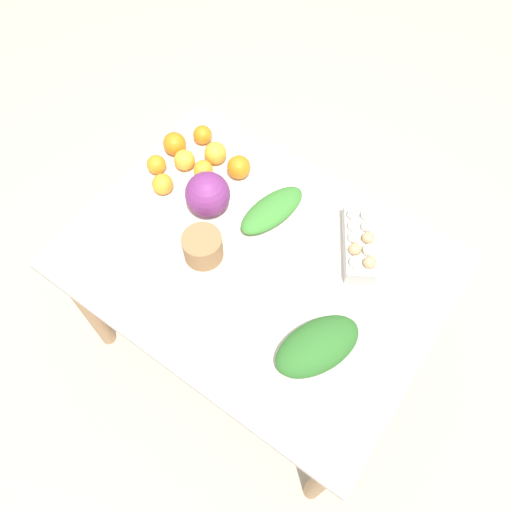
{
  "coord_description": "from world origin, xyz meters",
  "views": [
    {
      "loc": [
        0.47,
        -0.65,
        2.11
      ],
      "look_at": [
        0.0,
        0.0,
        0.73
      ],
      "focal_mm": 35.0,
      "sensor_mm": 36.0,
      "label": 1
    }
  ],
  "objects_px": {
    "cabbage_purple": "(208,194)",
    "orange_2": "(162,184)",
    "egg_carton": "(360,242)",
    "greens_bunch_scallion": "(317,346)",
    "paper_bag": "(203,247)",
    "orange_0": "(184,160)",
    "greens_bunch_beet_tops": "(272,210)",
    "orange_4": "(239,167)",
    "orange_7": "(203,170)",
    "orange_6": "(156,164)",
    "orange_3": "(175,144)",
    "orange_1": "(215,153)",
    "orange_5": "(203,135)"
  },
  "relations": [
    {
      "from": "paper_bag",
      "to": "orange_5",
      "type": "distance_m",
      "value": 0.49
    },
    {
      "from": "paper_bag",
      "to": "orange_1",
      "type": "bearing_deg",
      "value": 122.21
    },
    {
      "from": "cabbage_purple",
      "to": "orange_3",
      "type": "xyz_separation_m",
      "value": [
        -0.26,
        0.13,
        -0.03
      ]
    },
    {
      "from": "cabbage_purple",
      "to": "orange_2",
      "type": "height_order",
      "value": "cabbage_purple"
    },
    {
      "from": "egg_carton",
      "to": "paper_bag",
      "type": "distance_m",
      "value": 0.5
    },
    {
      "from": "greens_bunch_scallion",
      "to": "egg_carton",
      "type": "bearing_deg",
      "value": 101.39
    },
    {
      "from": "greens_bunch_beet_tops",
      "to": "orange_0",
      "type": "height_order",
      "value": "orange_0"
    },
    {
      "from": "orange_6",
      "to": "orange_7",
      "type": "xyz_separation_m",
      "value": [
        0.15,
        0.08,
        0.0
      ]
    },
    {
      "from": "paper_bag",
      "to": "orange_2",
      "type": "bearing_deg",
      "value": 156.17
    },
    {
      "from": "orange_1",
      "to": "orange_3",
      "type": "distance_m",
      "value": 0.16
    },
    {
      "from": "greens_bunch_scallion",
      "to": "orange_0",
      "type": "height_order",
      "value": "greens_bunch_scallion"
    },
    {
      "from": "greens_bunch_scallion",
      "to": "orange_1",
      "type": "relative_size",
      "value": 3.31
    },
    {
      "from": "paper_bag",
      "to": "orange_4",
      "type": "bearing_deg",
      "value": 107.46
    },
    {
      "from": "orange_0",
      "to": "egg_carton",
      "type": "bearing_deg",
      "value": 4.97
    },
    {
      "from": "paper_bag",
      "to": "greens_bunch_scallion",
      "type": "distance_m",
      "value": 0.48
    },
    {
      "from": "paper_bag",
      "to": "orange_1",
      "type": "xyz_separation_m",
      "value": [
        -0.21,
        0.34,
        -0.01
      ]
    },
    {
      "from": "paper_bag",
      "to": "orange_0",
      "type": "bearing_deg",
      "value": 138.71
    },
    {
      "from": "orange_0",
      "to": "orange_6",
      "type": "height_order",
      "value": "orange_0"
    },
    {
      "from": "greens_bunch_scallion",
      "to": "orange_1",
      "type": "height_order",
      "value": "greens_bunch_scallion"
    },
    {
      "from": "greens_bunch_scallion",
      "to": "orange_0",
      "type": "distance_m",
      "value": 0.82
    },
    {
      "from": "orange_4",
      "to": "orange_6",
      "type": "height_order",
      "value": "orange_4"
    },
    {
      "from": "orange_0",
      "to": "orange_5",
      "type": "relative_size",
      "value": 1.07
    },
    {
      "from": "orange_1",
      "to": "orange_6",
      "type": "distance_m",
      "value": 0.21
    },
    {
      "from": "greens_bunch_beet_tops",
      "to": "orange_1",
      "type": "relative_size",
      "value": 3.22
    },
    {
      "from": "cabbage_purple",
      "to": "egg_carton",
      "type": "height_order",
      "value": "cabbage_purple"
    },
    {
      "from": "egg_carton",
      "to": "orange_7",
      "type": "relative_size",
      "value": 3.96
    },
    {
      "from": "orange_3",
      "to": "egg_carton",
      "type": "bearing_deg",
      "value": 1.7
    },
    {
      "from": "egg_carton",
      "to": "orange_0",
      "type": "distance_m",
      "value": 0.68
    },
    {
      "from": "greens_bunch_scallion",
      "to": "orange_2",
      "type": "height_order",
      "value": "greens_bunch_scallion"
    },
    {
      "from": "orange_4",
      "to": "orange_7",
      "type": "distance_m",
      "value": 0.13
    },
    {
      "from": "paper_bag",
      "to": "orange_0",
      "type": "distance_m",
      "value": 0.38
    },
    {
      "from": "orange_7",
      "to": "orange_1",
      "type": "bearing_deg",
      "value": 96.17
    },
    {
      "from": "paper_bag",
      "to": "orange_6",
      "type": "xyz_separation_m",
      "value": [
        -0.36,
        0.18,
        -0.01
      ]
    },
    {
      "from": "greens_bunch_scallion",
      "to": "orange_0",
      "type": "relative_size",
      "value": 3.56
    },
    {
      "from": "cabbage_purple",
      "to": "orange_1",
      "type": "relative_size",
      "value": 1.87
    },
    {
      "from": "orange_5",
      "to": "paper_bag",
      "type": "bearing_deg",
      "value": -51.13
    },
    {
      "from": "cabbage_purple",
      "to": "greens_bunch_scallion",
      "type": "height_order",
      "value": "cabbage_purple"
    },
    {
      "from": "egg_carton",
      "to": "greens_bunch_scallion",
      "type": "xyz_separation_m",
      "value": [
        0.08,
        -0.38,
        0.0
      ]
    },
    {
      "from": "greens_bunch_beet_tops",
      "to": "cabbage_purple",
      "type": "bearing_deg",
      "value": -152.99
    },
    {
      "from": "orange_6",
      "to": "orange_7",
      "type": "bearing_deg",
      "value": 27.48
    },
    {
      "from": "orange_4",
      "to": "orange_6",
      "type": "relative_size",
      "value": 1.23
    },
    {
      "from": "orange_6",
      "to": "paper_bag",
      "type": "bearing_deg",
      "value": -26.6
    },
    {
      "from": "orange_0",
      "to": "orange_2",
      "type": "height_order",
      "value": "orange_0"
    },
    {
      "from": "cabbage_purple",
      "to": "orange_3",
      "type": "height_order",
      "value": "cabbage_purple"
    },
    {
      "from": "orange_0",
      "to": "orange_6",
      "type": "distance_m",
      "value": 0.1
    },
    {
      "from": "egg_carton",
      "to": "orange_6",
      "type": "relative_size",
      "value": 4.01
    },
    {
      "from": "orange_5",
      "to": "egg_carton",
      "type": "bearing_deg",
      "value": -6.09
    },
    {
      "from": "orange_4",
      "to": "orange_7",
      "type": "height_order",
      "value": "orange_4"
    },
    {
      "from": "orange_0",
      "to": "orange_7",
      "type": "bearing_deg",
      "value": 4.68
    },
    {
      "from": "orange_4",
      "to": "orange_6",
      "type": "bearing_deg",
      "value": -148.05
    }
  ]
}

